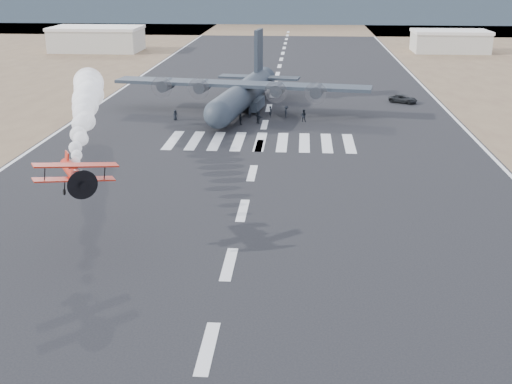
# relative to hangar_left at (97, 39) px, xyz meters

# --- Properties ---
(ground) EXTENTS (500.00, 500.00, 0.00)m
(ground) POSITION_rel_hangar_left_xyz_m (52.00, -145.00, -3.41)
(ground) COLOR black
(ground) RESTS_ON ground
(scrub_far) EXTENTS (500.00, 80.00, 0.00)m
(scrub_far) POSITION_rel_hangar_left_xyz_m (52.00, 85.00, -3.41)
(scrub_far) COLOR brown
(scrub_far) RESTS_ON ground
(runway_markings) EXTENTS (60.00, 260.00, 0.01)m
(runway_markings) POSITION_rel_hangar_left_xyz_m (52.00, -85.00, -3.40)
(runway_markings) COLOR silver
(runway_markings) RESTS_ON ground
(ridge_seg_b) EXTENTS (150.00, 50.00, 15.00)m
(ridge_seg_b) POSITION_rel_hangar_left_xyz_m (-78.00, 115.00, 4.09)
(ridge_seg_b) COLOR gray
(ridge_seg_b) RESTS_ON ground
(ridge_seg_d) EXTENTS (150.00, 50.00, 13.00)m
(ridge_seg_d) POSITION_rel_hangar_left_xyz_m (52.00, 115.00, 3.09)
(ridge_seg_d) COLOR gray
(ridge_seg_d) RESTS_ON ground
(ridge_seg_e) EXTENTS (150.00, 50.00, 15.00)m
(ridge_seg_e) POSITION_rel_hangar_left_xyz_m (117.00, 115.00, 4.09)
(ridge_seg_e) COLOR gray
(ridge_seg_e) RESTS_ON ground
(hangar_left) EXTENTS (24.50, 14.50, 6.70)m
(hangar_left) POSITION_rel_hangar_left_xyz_m (0.00, 0.00, 0.00)
(hangar_left) COLOR #AAA597
(hangar_left) RESTS_ON ground
(hangar_right) EXTENTS (20.50, 12.50, 5.90)m
(hangar_right) POSITION_rel_hangar_left_xyz_m (98.00, 5.00, -0.40)
(hangar_right) COLOR #AAA597
(hangar_right) RESTS_ON ground
(aerobatic_biplane) EXTENTS (6.73, 6.29, 2.99)m
(aerobatic_biplane) POSITION_rel_hangar_left_xyz_m (39.17, -131.02, 3.29)
(aerobatic_biplane) COLOR red
(smoke_trail) EXTENTS (13.39, 40.10, 4.24)m
(smoke_trail) POSITION_rel_hangar_left_xyz_m (29.80, -98.67, 3.61)
(smoke_trail) COLOR white
(transport_aircraft) EXTENTS (41.76, 34.25, 12.05)m
(transport_aircraft) POSITION_rel_hangar_left_xyz_m (47.94, -75.08, -0.30)
(transport_aircraft) COLOR black
(transport_aircraft) RESTS_ON ground
(support_vehicle) EXTENTS (5.37, 4.34, 1.36)m
(support_vehicle) POSITION_rel_hangar_left_xyz_m (75.14, -66.94, -2.73)
(support_vehicle) COLOR black
(support_vehicle) RESTS_ON ground
(crew_a) EXTENTS (0.82, 0.84, 1.77)m
(crew_a) POSITION_rel_hangar_left_xyz_m (49.34, -80.30, -2.52)
(crew_a) COLOR black
(crew_a) RESTS_ON ground
(crew_b) EXTENTS (0.95, 0.61, 1.89)m
(crew_b) POSITION_rel_hangar_left_xyz_m (57.80, -82.52, -2.46)
(crew_b) COLOR black
(crew_b) RESTS_ON ground
(crew_c) EXTENTS (0.80, 1.30, 1.87)m
(crew_c) POSITION_rel_hangar_left_xyz_m (55.11, -79.98, -2.47)
(crew_c) COLOR black
(crew_c) RESTS_ON ground
(crew_d) EXTENTS (0.85, 1.10, 1.68)m
(crew_d) POSITION_rel_hangar_left_xyz_m (48.39, -85.19, -2.57)
(crew_d) COLOR black
(crew_d) RESTS_ON ground
(crew_e) EXTENTS (0.91, 0.83, 1.60)m
(crew_e) POSITION_rel_hangar_left_xyz_m (38.02, -83.00, -2.61)
(crew_e) COLOR black
(crew_e) RESTS_ON ground
(crew_f) EXTENTS (1.47, 1.71, 1.86)m
(crew_f) POSITION_rel_hangar_left_xyz_m (50.99, -84.15, -2.48)
(crew_f) COLOR black
(crew_f) RESTS_ON ground
(crew_g) EXTENTS (0.61, 0.70, 1.76)m
(crew_g) POSITION_rel_hangar_left_xyz_m (52.63, -79.91, -2.53)
(crew_g) COLOR black
(crew_g) RESTS_ON ground
(crew_h) EXTENTS (0.71, 0.96, 1.78)m
(crew_h) POSITION_rel_hangar_left_xyz_m (45.82, -85.44, -2.52)
(crew_h) COLOR black
(crew_h) RESTS_ON ground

